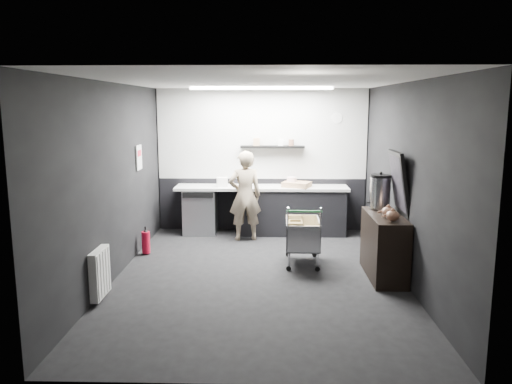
{
  "coord_description": "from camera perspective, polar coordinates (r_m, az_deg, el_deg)",
  "views": [
    {
      "loc": [
        0.15,
        -6.72,
        2.4
      ],
      "look_at": [
        -0.05,
        0.4,
        1.15
      ],
      "focal_mm": 35.0,
      "sensor_mm": 36.0,
      "label": 1
    }
  ],
  "objects": [
    {
      "name": "floating_shelf",
      "position": [
        9.37,
        1.9,
        5.19
      ],
      "size": [
        1.2,
        0.22,
        0.04
      ],
      "primitive_type": "cube",
      "color": "black",
      "rests_on": "wall_back"
    },
    {
      "name": "pink_tub",
      "position": [
        9.26,
        4.1,
        1.18
      ],
      "size": [
        0.18,
        0.18,
        0.18
      ],
      "primitive_type": "cylinder",
      "color": "white",
      "rests_on": "prep_counter"
    },
    {
      "name": "ceiling_strip",
      "position": [
        8.58,
        0.6,
        11.78
      ],
      "size": [
        2.4,
        0.2,
        0.04
      ],
      "primitive_type": "cube",
      "color": "white",
      "rests_on": "ceiling"
    },
    {
      "name": "ceiling",
      "position": [
        6.73,
        0.32,
        12.53
      ],
      "size": [
        5.5,
        5.5,
        0.0
      ],
      "primitive_type": "plane",
      "rotation": [
        3.14,
        0.0,
        0.0
      ],
      "color": "silver",
      "rests_on": "wall_back"
    },
    {
      "name": "cardboard_box",
      "position": [
        9.22,
        4.68,
        0.87
      ],
      "size": [
        0.58,
        0.52,
        0.09
      ],
      "primitive_type": "cube",
      "rotation": [
        0.0,
        0.0,
        -0.4
      ],
      "color": "#A37E57",
      "rests_on": "prep_counter"
    },
    {
      "name": "wall_front",
      "position": [
        4.11,
        -0.55,
        -4.8
      ],
      "size": [
        5.5,
        0.0,
        5.5
      ],
      "primitive_type": "plane",
      "rotation": [
        -1.57,
        0.0,
        0.0
      ],
      "color": "black",
      "rests_on": "floor"
    },
    {
      "name": "prep_counter",
      "position": [
        9.35,
        1.47,
        -2.03
      ],
      "size": [
        3.2,
        0.61,
        0.9
      ],
      "color": "black",
      "rests_on": "floor"
    },
    {
      "name": "floor",
      "position": [
        7.14,
        0.3,
        -9.67
      ],
      "size": [
        5.5,
        5.5,
        0.0
      ],
      "primitive_type": "plane",
      "color": "black",
      "rests_on": "ground"
    },
    {
      "name": "kitchen_wall_panel",
      "position": [
        9.47,
        0.69,
        6.64
      ],
      "size": [
        3.95,
        0.02,
        1.7
      ],
      "primitive_type": "cube",
      "color": "#BBBCB7",
      "rests_on": "wall_back"
    },
    {
      "name": "person",
      "position": [
        8.85,
        -1.27,
        -0.44
      ],
      "size": [
        0.65,
        0.49,
        1.6
      ],
      "primitive_type": "imported",
      "rotation": [
        0.0,
        0.0,
        3.35
      ],
      "color": "beige",
      "rests_on": "floor"
    },
    {
      "name": "poster_red_band",
      "position": [
        8.34,
        -13.22,
        4.34
      ],
      "size": [
        0.02,
        0.22,
        0.1
      ],
      "primitive_type": "cube",
      "color": "red",
      "rests_on": "poster"
    },
    {
      "name": "wall_right",
      "position": [
        7.05,
        16.79,
        0.99
      ],
      "size": [
        0.0,
        5.5,
        5.5
      ],
      "primitive_type": "plane",
      "rotation": [
        1.57,
        0.0,
        -1.57
      ],
      "color": "black",
      "rests_on": "floor"
    },
    {
      "name": "poster",
      "position": [
        8.34,
        -13.24,
        3.86
      ],
      "size": [
        0.02,
        0.3,
        0.4
      ],
      "primitive_type": "cube",
      "color": "silver",
      "rests_on": "wall_left"
    },
    {
      "name": "fire_extinguisher",
      "position": [
        8.3,
        -12.47,
        -5.55
      ],
      "size": [
        0.13,
        0.13,
        0.44
      ],
      "color": "red",
      "rests_on": "floor"
    },
    {
      "name": "wall_clock",
      "position": [
        9.53,
        9.23,
        8.34
      ],
      "size": [
        0.2,
        0.03,
        0.2
      ],
      "primitive_type": "cylinder",
      "rotation": [
        1.57,
        0.0,
        0.0
      ],
      "color": "white",
      "rests_on": "wall_back"
    },
    {
      "name": "shopping_cart",
      "position": [
        7.61,
        5.31,
        -5.0
      ],
      "size": [
        0.52,
        0.85,
        0.93
      ],
      "color": "silver",
      "rests_on": "floor"
    },
    {
      "name": "radiator",
      "position": [
        6.52,
        -17.42,
        -8.83
      ],
      "size": [
        0.1,
        0.5,
        0.6
      ],
      "primitive_type": "cube",
      "color": "white",
      "rests_on": "wall_left"
    },
    {
      "name": "wall_left",
      "position": [
        7.14,
        -15.97,
        1.13
      ],
      "size": [
        0.0,
        5.5,
        5.5
      ],
      "primitive_type": "plane",
      "rotation": [
        1.57,
        0.0,
        1.57
      ],
      "color": "black",
      "rests_on": "floor"
    },
    {
      "name": "white_container",
      "position": [
        9.24,
        -3.89,
        1.15
      ],
      "size": [
        0.22,
        0.18,
        0.17
      ],
      "primitive_type": "cube",
      "rotation": [
        0.0,
        0.0,
        0.18
      ],
      "color": "white",
      "rests_on": "prep_counter"
    },
    {
      "name": "dado_panel",
      "position": [
        9.64,
        0.67,
        -1.4
      ],
      "size": [
        3.95,
        0.02,
        1.0
      ],
      "primitive_type": "cube",
      "color": "black",
      "rests_on": "wall_back"
    },
    {
      "name": "wall_back",
      "position": [
        9.53,
        0.68,
        3.64
      ],
      "size": [
        5.5,
        0.0,
        5.5
      ],
      "primitive_type": "plane",
      "rotation": [
        1.57,
        0.0,
        0.0
      ],
      "color": "black",
      "rests_on": "floor"
    },
    {
      "name": "sideboard",
      "position": [
        7.25,
        14.5,
        -5.01
      ],
      "size": [
        0.51,
        1.18,
        1.77
      ],
      "color": "black",
      "rests_on": "floor"
    }
  ]
}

